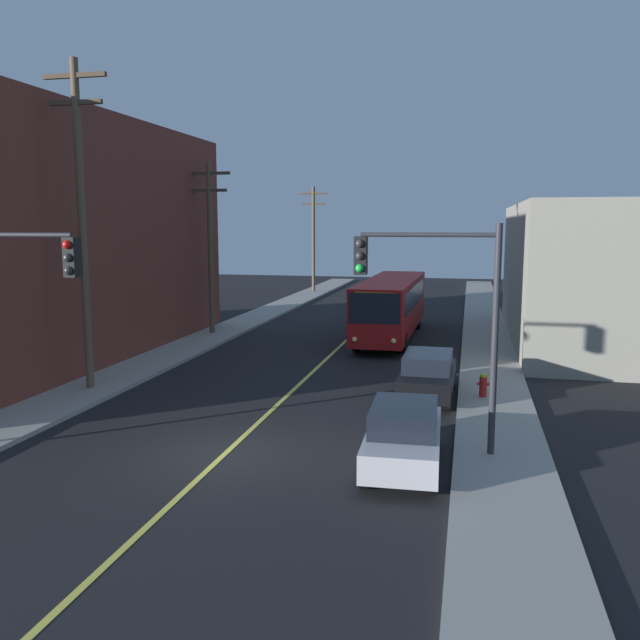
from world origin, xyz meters
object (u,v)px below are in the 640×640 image
city_bus (391,305)px  traffic_signal_left_corner (6,295)px  parked_car_black (428,374)px  parked_car_silver (404,435)px  utility_pole_mid (210,240)px  fire_hydrant (483,384)px  utility_pole_near (82,213)px  traffic_signal_right_corner (435,295)px  utility_pole_far (313,234)px

city_bus → traffic_signal_left_corner: (-7.61, -20.48, 2.49)m
parked_car_black → traffic_signal_left_corner: 13.74m
parked_car_silver → utility_pole_mid: size_ratio=0.48×
parked_car_silver → fire_hydrant: 7.29m
utility_pole_near → traffic_signal_right_corner: (12.70, -4.05, -2.20)m
utility_pole_near → traffic_signal_right_corner: 13.51m
parked_car_black → utility_pole_far: (-12.26, 34.02, 4.40)m
utility_pole_far → traffic_signal_right_corner: size_ratio=1.54×
utility_pole_mid → traffic_signal_right_corner: bearing=-52.1°
city_bus → parked_car_silver: 19.29m
parked_car_silver → parked_car_black: 6.97m
parked_car_black → utility_pole_near: size_ratio=0.38×
parked_car_black → traffic_signal_right_corner: bearing=-85.3°
parked_car_black → utility_pole_mid: size_ratio=0.48×
parked_car_black → fire_hydrant: (1.92, 0.01, -0.26)m
city_bus → utility_pole_near: bearing=-124.2°
traffic_signal_left_corner → traffic_signal_right_corner: 11.10m
utility_pole_far → traffic_signal_right_corner: 41.89m
fire_hydrant → parked_car_silver: bearing=-106.6°
utility_pole_near → parked_car_black: bearing=8.5°
parked_car_black → utility_pole_near: utility_pole_near is taller
city_bus → parked_car_silver: (2.57, -19.09, -0.98)m
traffic_signal_left_corner → parked_car_black: bearing=38.9°
utility_pole_near → utility_pole_mid: 12.68m
city_bus → parked_car_silver: bearing=-82.3°
parked_car_silver → city_bus: bearing=97.7°
utility_pole_near → utility_pole_far: size_ratio=1.27×
utility_pole_near → traffic_signal_left_corner: size_ratio=1.94×
city_bus → parked_car_black: (2.73, -12.13, -0.98)m
traffic_signal_right_corner → utility_pole_near: bearing=162.3°
city_bus → parked_car_black: 12.47m
parked_car_black → utility_pole_mid: (-12.52, 10.79, 4.43)m
city_bus → parked_car_black: city_bus is taller
parked_car_silver → utility_pole_near: (-12.06, 5.15, 5.66)m
traffic_signal_right_corner → fire_hydrant: 7.11m
city_bus → traffic_signal_right_corner: (3.21, -18.00, 2.49)m
city_bus → traffic_signal_left_corner: bearing=-110.4°
parked_car_silver → traffic_signal_right_corner: bearing=59.6°
parked_car_black → traffic_signal_left_corner: traffic_signal_left_corner is taller
utility_pole_near → utility_pole_far: bearing=90.1°
utility_pole_mid → traffic_signal_left_corner: size_ratio=1.54×
utility_pole_mid → utility_pole_far: utility_pole_mid is taller
fire_hydrant → traffic_signal_right_corner: bearing=-103.7°
parked_car_black → traffic_signal_right_corner: (0.48, -5.88, 3.46)m
city_bus → utility_pole_far: utility_pole_far is taller
parked_car_black → parked_car_silver: bearing=-91.3°
traffic_signal_left_corner → fire_hydrant: 15.30m
utility_pole_far → utility_pole_mid: bearing=-90.6°
parked_car_black → traffic_signal_right_corner: 6.84m
utility_pole_near → utility_pole_mid: size_ratio=1.26×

